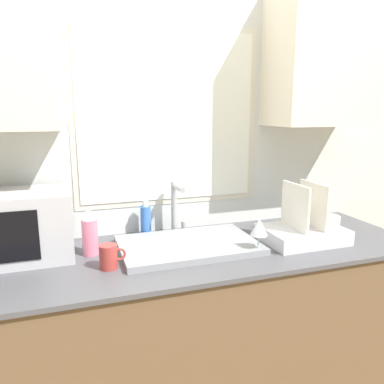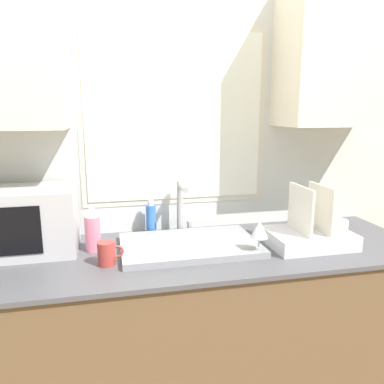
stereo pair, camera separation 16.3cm
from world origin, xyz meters
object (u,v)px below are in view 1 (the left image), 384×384
object	(u,v)px
faucet	(176,204)
microwave	(8,227)
spray_bottle	(90,232)
mug_near_sink	(109,257)
wine_glass	(259,228)
dish_rack	(305,230)
soap_bottle	(146,220)

from	to	relation	value
faucet	microwave	size ratio (longest dim) A/B	0.53
microwave	spray_bottle	xyz separation A→B (m)	(0.33, -0.05, -0.04)
microwave	mug_near_sink	size ratio (longest dim) A/B	4.81
microwave	faucet	bearing A→B (deg)	7.45
microwave	wine_glass	bearing A→B (deg)	-15.39
faucet	mug_near_sink	size ratio (longest dim) A/B	2.54
dish_rack	spray_bottle	size ratio (longest dim) A/B	1.74
dish_rack	soap_bottle	xyz separation A→B (m)	(-0.72, 0.33, 0.02)
dish_rack	faucet	bearing A→B (deg)	151.79
wine_glass	spray_bottle	bearing A→B (deg)	161.63
microwave	wine_glass	size ratio (longest dim) A/B	3.15
faucet	dish_rack	xyz separation A→B (m)	(0.57, -0.30, -0.10)
dish_rack	spray_bottle	world-z (taller)	dish_rack
microwave	mug_near_sink	world-z (taller)	microwave
microwave	soap_bottle	world-z (taller)	microwave
dish_rack	soap_bottle	bearing A→B (deg)	155.31
microwave	wine_glass	distance (m)	1.08
microwave	dish_rack	distance (m)	1.35
faucet	spray_bottle	distance (m)	0.47
faucet	soap_bottle	xyz separation A→B (m)	(-0.15, 0.03, -0.08)
microwave	wine_glass	world-z (taller)	microwave
faucet	dish_rack	distance (m)	0.65
spray_bottle	microwave	bearing A→B (deg)	171.32
microwave	mug_near_sink	distance (m)	0.46
microwave	soap_bottle	bearing A→B (deg)	11.74
wine_glass	microwave	bearing A→B (deg)	164.61
mug_near_sink	wine_glass	world-z (taller)	wine_glass
spray_bottle	mug_near_sink	world-z (taller)	spray_bottle
faucet	wine_glass	bearing A→B (deg)	-55.11
faucet	soap_bottle	size ratio (longest dim) A/B	1.47
faucet	spray_bottle	bearing A→B (deg)	-161.10
soap_bottle	mug_near_sink	size ratio (longest dim) A/B	1.73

